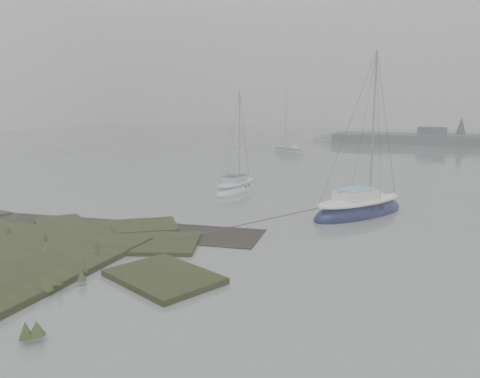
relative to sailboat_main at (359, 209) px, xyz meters
name	(u,v)px	position (x,y,z in m)	size (l,w,h in m)	color
ground	(324,166)	(-5.31, 18.95, -0.27)	(160.00, 160.00, 0.00)	slate
sailboat_main	(359,209)	(0.00, 0.00, 0.00)	(5.13, 6.39, 8.86)	#0F153D
sailboat_white	(236,188)	(-8.32, 4.00, -0.06)	(1.91, 5.05, 7.00)	white
sailboat_far_a	(288,150)	(-11.69, 30.50, -0.02)	(5.48, 5.28, 8.09)	#A1A5AB
sailboat_far_c	(326,139)	(-10.91, 51.68, -0.06)	(5.12, 2.62, 6.90)	silver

